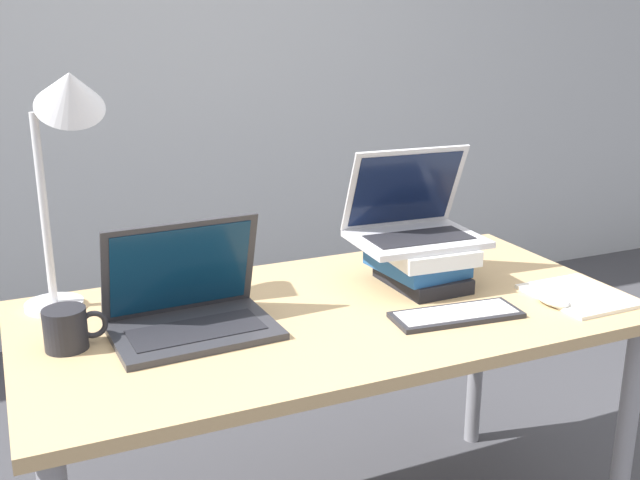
% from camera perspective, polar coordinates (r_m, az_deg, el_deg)
% --- Properties ---
extents(wall_back, '(8.00, 0.05, 2.70)m').
position_cam_1_polar(wall_back, '(3.39, -12.12, 15.43)').
color(wall_back, silver).
rests_on(wall_back, ground_plane).
extents(desk, '(1.49, 0.77, 0.72)m').
position_cam_1_polar(desk, '(1.87, 0.84, -7.38)').
color(desk, tan).
rests_on(desk, ground_plane).
extents(laptop_left, '(0.37, 0.27, 0.25)m').
position_cam_1_polar(laptop_left, '(1.73, -9.89, -5.24)').
color(laptop_left, '#333338').
rests_on(laptop_left, desk).
extents(book_stack, '(0.23, 0.27, 0.12)m').
position_cam_1_polar(book_stack, '(2.00, 7.66, -1.67)').
color(book_stack, black).
rests_on(book_stack, desk).
extents(laptop_on_books, '(0.34, 0.26, 0.24)m').
position_cam_1_polar(laptop_on_books, '(1.99, 7.06, 1.39)').
color(laptop_on_books, silver).
rests_on(laptop_on_books, book_stack).
extents(wireless_keyboard, '(0.32, 0.14, 0.01)m').
position_cam_1_polar(wireless_keyboard, '(1.82, 10.35, -5.63)').
color(wireless_keyboard, '#28282D').
rests_on(wireless_keyboard, desk).
extents(mouse, '(0.06, 0.11, 0.03)m').
position_cam_1_polar(mouse, '(1.95, 17.27, -4.31)').
color(mouse, white).
rests_on(mouse, desk).
extents(notepad, '(0.22, 0.25, 0.01)m').
position_cam_1_polar(notepad, '(2.03, 19.17, -4.01)').
color(notepad, white).
rests_on(notepad, desk).
extents(mug, '(0.14, 0.09, 0.09)m').
position_cam_1_polar(mug, '(1.71, -18.72, -6.41)').
color(mug, '#232328').
rests_on(mug, desk).
extents(desk_lamp, '(0.23, 0.20, 0.62)m').
position_cam_1_polar(desk_lamp, '(1.82, -18.76, 8.65)').
color(desk_lamp, white).
rests_on(desk_lamp, desk).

